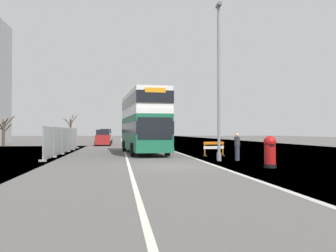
{
  "coord_description": "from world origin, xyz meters",
  "views": [
    {
      "loc": [
        -2.59,
        -18.02,
        1.78
      ],
      "look_at": [
        0.9,
        7.02,
        2.2
      ],
      "focal_mm": 37.47,
      "sensor_mm": 36.0,
      "label": 1
    }
  ],
  "objects": [
    {
      "name": "ground",
      "position": [
        0.57,
        0.11,
        -0.05
      ],
      "size": [
        140.0,
        280.0,
        0.1
      ],
      "color": "#565451"
    },
    {
      "name": "double_decker_bus",
      "position": [
        -0.62,
        10.93,
        2.62
      ],
      "size": [
        3.46,
        11.4,
        4.93
      ],
      "color": "#196042",
      "rests_on": "ground"
    },
    {
      "name": "lamppost_foreground",
      "position": [
        3.45,
        2.74,
        4.6
      ],
      "size": [
        0.29,
        0.7,
        9.68
      ],
      "color": "gray",
      "rests_on": "ground"
    },
    {
      "name": "red_pillar_postbox",
      "position": [
        4.81,
        -1.53,
        0.87
      ],
      "size": [
        0.62,
        0.62,
        1.58
      ],
      "color": "black",
      "rests_on": "ground"
    },
    {
      "name": "roadworks_barrier",
      "position": [
        4.24,
        6.84,
        0.65
      ],
      "size": [
        1.66,
        0.76,
        1.06
      ],
      "color": "orange",
      "rests_on": "ground"
    },
    {
      "name": "construction_site_fence",
      "position": [
        -7.11,
        12.21,
        1.04
      ],
      "size": [
        0.44,
        17.2,
        2.17
      ],
      "color": "#A8AAAD",
      "rests_on": "ground"
    },
    {
      "name": "car_oncoming_near",
      "position": [
        -4.66,
        28.08,
        0.97
      ],
      "size": [
        2.01,
        4.32,
        2.05
      ],
      "color": "maroon",
      "rests_on": "ground"
    },
    {
      "name": "car_receding_mid",
      "position": [
        -4.69,
        37.1,
        1.05
      ],
      "size": [
        2.03,
        4.03,
        2.22
      ],
      "color": "gray",
      "rests_on": "ground"
    },
    {
      "name": "car_receding_far",
      "position": [
        0.25,
        46.27,
        1.1
      ],
      "size": [
        2.0,
        4.17,
        2.37
      ],
      "color": "silver",
      "rests_on": "ground"
    },
    {
      "name": "bare_tree_far_verge_near",
      "position": [
        -16.95,
        28.19,
        2.02
      ],
      "size": [
        2.58,
        2.05,
        3.83
      ],
      "color": "#4C3D2D",
      "rests_on": "ground"
    },
    {
      "name": "bare_tree_far_verge_mid",
      "position": [
        -11.59,
        49.09,
        2.51
      ],
      "size": [
        2.68,
        2.86,
        4.96
      ],
      "color": "#4C3D2D",
      "rests_on": "ground"
    },
    {
      "name": "pedestrian_at_kerb",
      "position": [
        4.64,
        2.86,
        0.84
      ],
      "size": [
        0.34,
        0.34,
        1.68
      ],
      "color": "#2D3342",
      "rests_on": "ground"
    }
  ]
}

